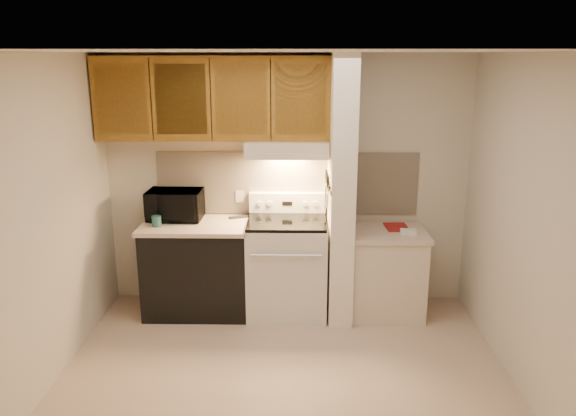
{
  "coord_description": "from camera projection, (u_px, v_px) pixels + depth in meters",
  "views": [
    {
      "loc": [
        0.09,
        -3.99,
        2.47
      ],
      "look_at": [
        0.02,
        0.75,
        1.18
      ],
      "focal_mm": 35.0,
      "sensor_mm": 36.0,
      "label": 1
    }
  ],
  "objects": [
    {
      "name": "right_cab_base",
      "position": [
        386.0,
        274.0,
        5.49
      ],
      "size": [
        0.7,
        0.6,
        0.81
      ],
      "primitive_type": "cube",
      "color": "beige",
      "rests_on": "floor"
    },
    {
      "name": "range_body",
      "position": [
        287.0,
        268.0,
        5.49
      ],
      "size": [
        0.76,
        0.65,
        0.92
      ],
      "primitive_type": "cube",
      "color": "silver",
      "rests_on": "floor"
    },
    {
      "name": "cooktop",
      "position": [
        287.0,
        222.0,
        5.37
      ],
      "size": [
        0.74,
        0.64,
        0.03
      ],
      "primitive_type": "cube",
      "color": "black",
      "rests_on": "range_body"
    },
    {
      "name": "ceiling",
      "position": [
        284.0,
        51.0,
        3.84
      ],
      "size": [
        3.6,
        3.6,
        0.0
      ],
      "primitive_type": "plane",
      "rotation": [
        3.14,
        0.0,
        0.0
      ],
      "color": "white",
      "rests_on": "wall_back"
    },
    {
      "name": "pillar_trim",
      "position": [
        329.0,
        185.0,
        5.26
      ],
      "size": [
        0.01,
        0.7,
        0.04
      ],
      "primitive_type": "cube",
      "color": "#8B5D1D",
      "rests_on": "partition_pillar"
    },
    {
      "name": "knife_strip",
      "position": [
        328.0,
        184.0,
        5.21
      ],
      "size": [
        0.02,
        0.42,
        0.04
      ],
      "primitive_type": "cube",
      "color": "black",
      "rests_on": "partition_pillar"
    },
    {
      "name": "knife_blade_a",
      "position": [
        328.0,
        198.0,
        5.09
      ],
      "size": [
        0.01,
        0.03,
        0.16
      ],
      "primitive_type": "cube",
      "color": "silver",
      "rests_on": "knife_strip"
    },
    {
      "name": "hood_lip",
      "position": [
        287.0,
        157.0,
        5.12
      ],
      "size": [
        0.78,
        0.04,
        0.06
      ],
      "primitive_type": "cube",
      "color": "beige",
      "rests_on": "range_hood"
    },
    {
      "name": "knife_handle_d",
      "position": [
        327.0,
        177.0,
        5.27
      ],
      "size": [
        0.02,
        0.02,
        0.1
      ],
      "primitive_type": "cylinder",
      "color": "black",
      "rests_on": "knife_strip"
    },
    {
      "name": "upper_cabinets",
      "position": [
        213.0,
        98.0,
        5.24
      ],
      "size": [
        2.18,
        0.33,
        0.77
      ],
      "primitive_type": "cube",
      "color": "#8B5D1D",
      "rests_on": "wall_back"
    },
    {
      "name": "dishwasher_front",
      "position": [
        198.0,
        269.0,
        5.52
      ],
      "size": [
        1.0,
        0.63,
        0.87
      ],
      "primitive_type": "cube",
      "color": "black",
      "rests_on": "floor"
    },
    {
      "name": "floor",
      "position": [
        284.0,
        374.0,
        4.5
      ],
      "size": [
        3.6,
        3.6,
        0.0
      ],
      "primitive_type": "plane",
      "color": "#C8AB94",
      "rests_on": "ground"
    },
    {
      "name": "left_countertop",
      "position": [
        196.0,
        225.0,
        5.4
      ],
      "size": [
        1.04,
        0.67,
        0.04
      ],
      "primitive_type": "cube",
      "color": "beige",
      "rests_on": "dishwasher_front"
    },
    {
      "name": "partition_pillar",
      "position": [
        341.0,
        190.0,
        5.27
      ],
      "size": [
        0.22,
        0.7,
        2.5
      ],
      "primitive_type": "cube",
      "color": "white",
      "rests_on": "floor"
    },
    {
      "name": "oven_handle",
      "position": [
        286.0,
        255.0,
        5.08
      ],
      "size": [
        0.65,
        0.02,
        0.02
      ],
      "primitive_type": "cylinder",
      "rotation": [
        0.0,
        1.57,
        0.0
      ],
      "color": "silver",
      "rests_on": "range_body"
    },
    {
      "name": "wall_right",
      "position": [
        527.0,
        227.0,
        4.14
      ],
      "size": [
        0.02,
        3.0,
        2.5
      ],
      "primitive_type": "cube",
      "color": "beige",
      "rests_on": "floor"
    },
    {
      "name": "cab_door_c",
      "position": [
        241.0,
        100.0,
        5.08
      ],
      "size": [
        0.46,
        0.01,
        0.63
      ],
      "primitive_type": "cube",
      "color": "#8B5D1D",
      "rests_on": "upper_cabinets"
    },
    {
      "name": "right_countertop",
      "position": [
        388.0,
        233.0,
        5.38
      ],
      "size": [
        0.74,
        0.64,
        0.04
      ],
      "primitive_type": "cube",
      "color": "beige",
      "rests_on": "right_cab_base"
    },
    {
      "name": "outlet",
      "position": [
        240.0,
        197.0,
        5.64
      ],
      "size": [
        0.08,
        0.01,
        0.12
      ],
      "primitive_type": "cube",
      "color": "beige",
      "rests_on": "backsplash"
    },
    {
      "name": "cab_door_d",
      "position": [
        301.0,
        100.0,
        5.07
      ],
      "size": [
        0.46,
        0.01,
        0.63
      ],
      "primitive_type": "cube",
      "color": "#8B5D1D",
      "rests_on": "upper_cabinets"
    },
    {
      "name": "range_knob_right_outer",
      "position": [
        315.0,
        204.0,
        5.56
      ],
      "size": [
        0.05,
        0.02,
        0.05
      ],
      "primitive_type": "cylinder",
      "rotation": [
        1.57,
        0.0,
        0.0
      ],
      "color": "silver",
      "rests_on": "range_backguard"
    },
    {
      "name": "range_hood",
      "position": [
        287.0,
        148.0,
        5.31
      ],
      "size": [
        0.78,
        0.44,
        0.15
      ],
      "primitive_type": "cube",
      "color": "beige",
      "rests_on": "upper_cabinets"
    },
    {
      "name": "microwave",
      "position": [
        175.0,
        205.0,
        5.5
      ],
      "size": [
        0.54,
        0.37,
        0.29
      ],
      "primitive_type": "imported",
      "rotation": [
        0.0,
        0.0,
        -0.03
      ],
      "color": "black",
      "rests_on": "left_countertop"
    },
    {
      "name": "range_knob_right_inner",
      "position": [
        305.0,
        204.0,
        5.57
      ],
      "size": [
        0.05,
        0.02,
        0.05
      ],
      "primitive_type": "cylinder",
      "rotation": [
        1.57,
        0.0,
        0.0
      ],
      "color": "silver",
      "rests_on": "range_backguard"
    },
    {
      "name": "backsplash",
      "position": [
        287.0,
        183.0,
        5.61
      ],
      "size": [
        2.6,
        0.02,
        0.63
      ],
      "primitive_type": "cube",
      "color": "beige",
      "rests_on": "wall_back"
    },
    {
      "name": "white_box",
      "position": [
        408.0,
        232.0,
        5.27
      ],
      "size": [
        0.16,
        0.11,
        0.04
      ],
      "primitive_type": "cube",
      "rotation": [
        0.0,
        0.0,
        -0.11
      ],
      "color": "white",
      "rests_on": "right_countertop"
    },
    {
      "name": "cab_door_a",
      "position": [
        121.0,
        99.0,
        5.1
      ],
      "size": [
        0.46,
        0.01,
        0.63
      ],
      "primitive_type": "cube",
      "color": "#8B5D1D",
      "rests_on": "upper_cabinets"
    },
    {
      "name": "wall_left",
      "position": [
        44.0,
        224.0,
        4.2
      ],
      "size": [
        0.02,
        3.0,
        2.5
      ],
      "primitive_type": "cube",
      "color": "beige",
      "rests_on": "floor"
    },
    {
      "name": "cab_gap_c",
      "position": [
        271.0,
        100.0,
        5.08
      ],
      "size": [
        0.01,
        0.01,
        0.73
      ],
      "primitive_type": "cube",
      "color": "black",
      "rests_on": "upper_cabinets"
    },
    {
      "name": "range_display",
      "position": [
        287.0,
        203.0,
        5.57
      ],
      "size": [
        0.1,
        0.01,
        0.04
      ],
      "primitive_type": "cube",
      "color": "black",
      "rests_on": "range_backguard"
    },
    {
      "name": "cab_gap_a",
      "position": [
        151.0,
        99.0,
        5.09
      ],
      "size": [
        0.01,
        0.01,
        0.73
      ],
      "primitive_type": "cube",
      "color": "black",
      "rests_on": "upper_cabinets"
    },
    {
      "name": "spoon_rest",
      "position": [
        239.0,
        217.0,
        5.58
      ],
      "size": [
        0.21,
        0.13,
        0.01
      ],
      "primitive_type": "cube",
      "rotation": [
        0.0,
        0.0,
        0.37
      ],
      "color": "black",
      "rests_on": "left_countertop"
    },
    {
      "name": "teal_jar",
      "position": [
        157.0,
        221.0,
        5.29
      ],
      "size": [
        0.11,
        0.11,
        0.1
      ],
      "primitive_type": "cylinder",
      "rotation": [
        0.0,
        0.0,
        0.24
      ],
      "color": "#285C57",
      "rests_on": "left_countertop"
    },
    {
      "name": "cab_door_b",
      "position": [
        181.0,
        99.0,
        5.09
      ],
      "size": [
        0.46,
        0.01,
        0.63
      ],
      "primitive_type": "cube",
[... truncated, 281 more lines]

